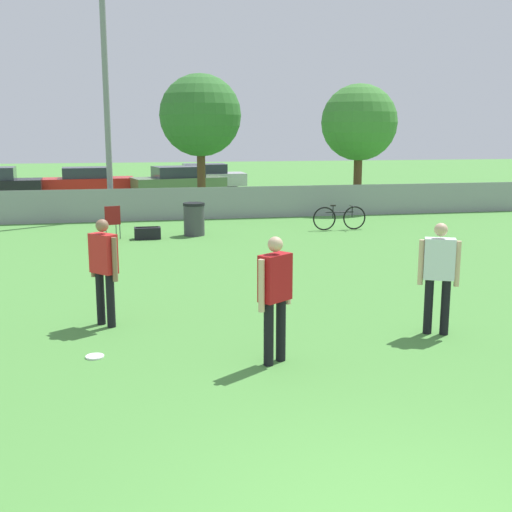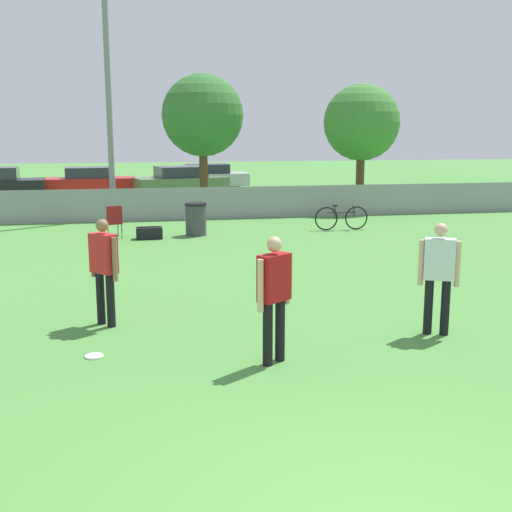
{
  "view_description": "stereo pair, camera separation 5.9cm",
  "coord_description": "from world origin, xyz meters",
  "px_view_note": "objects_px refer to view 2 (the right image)",
  "views": [
    {
      "loc": [
        -1.87,
        -3.88,
        2.98
      ],
      "look_at": [
        0.1,
        5.85,
        1.05
      ],
      "focal_mm": 45.0,
      "sensor_mm": 36.0,
      "label": 1
    },
    {
      "loc": [
        -1.81,
        -3.89,
        2.98
      ],
      "look_at": [
        0.1,
        5.85,
        1.05
      ],
      "focal_mm": 45.0,
      "sensor_mm": 36.0,
      "label": 2
    }
  ],
  "objects_px": {
    "tree_far_right": "(362,123)",
    "gear_bag_sideline": "(149,233)",
    "player_receiver_white": "(439,271)",
    "player_thrower_red": "(274,291)",
    "trash_bin": "(196,219)",
    "parked_car_olive": "(181,182)",
    "frisbee_disc": "(94,356)",
    "tree_near_pole": "(203,116)",
    "player_defender_red": "(104,264)",
    "parked_car_silver": "(207,177)",
    "parked_car_red": "(90,182)",
    "bicycle_sideline": "(341,218)",
    "light_pole": "(107,66)",
    "folding_chair_sideline": "(113,220)"
  },
  "relations": [
    {
      "from": "tree_far_right",
      "to": "gear_bag_sideline",
      "type": "distance_m",
      "value": 10.35
    },
    {
      "from": "player_receiver_white",
      "to": "player_thrower_red",
      "type": "height_order",
      "value": "same"
    },
    {
      "from": "trash_bin",
      "to": "gear_bag_sideline",
      "type": "distance_m",
      "value": 1.44
    },
    {
      "from": "gear_bag_sideline",
      "to": "parked_car_olive",
      "type": "height_order",
      "value": "parked_car_olive"
    },
    {
      "from": "frisbee_disc",
      "to": "tree_far_right",
      "type": "bearing_deg",
      "value": 58.41
    },
    {
      "from": "tree_near_pole",
      "to": "player_thrower_red",
      "type": "height_order",
      "value": "tree_near_pole"
    },
    {
      "from": "player_thrower_red",
      "to": "tree_far_right",
      "type": "bearing_deg",
      "value": 30.49
    },
    {
      "from": "parked_car_olive",
      "to": "trash_bin",
      "type": "bearing_deg",
      "value": -104.46
    },
    {
      "from": "player_defender_red",
      "to": "frisbee_disc",
      "type": "bearing_deg",
      "value": -45.69
    },
    {
      "from": "tree_near_pole",
      "to": "parked_car_olive",
      "type": "bearing_deg",
      "value": 94.83
    },
    {
      "from": "player_defender_red",
      "to": "tree_near_pole",
      "type": "bearing_deg",
      "value": 126.66
    },
    {
      "from": "tree_near_pole",
      "to": "player_defender_red",
      "type": "xyz_separation_m",
      "value": [
        -3.25,
        -14.79,
        -2.59
      ]
    },
    {
      "from": "tree_near_pole",
      "to": "parked_car_silver",
      "type": "height_order",
      "value": "tree_near_pole"
    },
    {
      "from": "parked_car_red",
      "to": "trash_bin",
      "type": "bearing_deg",
      "value": -77.93
    },
    {
      "from": "frisbee_disc",
      "to": "player_thrower_red",
      "type": "bearing_deg",
      "value": -16.15
    },
    {
      "from": "parked_car_silver",
      "to": "gear_bag_sideline",
      "type": "bearing_deg",
      "value": -103.63
    },
    {
      "from": "tree_near_pole",
      "to": "tree_far_right",
      "type": "distance_m",
      "value": 6.03
    },
    {
      "from": "tree_far_right",
      "to": "parked_car_olive",
      "type": "xyz_separation_m",
      "value": [
        -6.37,
        6.55,
        -2.61
      ]
    },
    {
      "from": "tree_near_pole",
      "to": "bicycle_sideline",
      "type": "distance_m",
      "value": 7.71
    },
    {
      "from": "player_receiver_white",
      "to": "player_thrower_red",
      "type": "relative_size",
      "value": 1.0
    },
    {
      "from": "parked_car_olive",
      "to": "parked_car_silver",
      "type": "distance_m",
      "value": 3.78
    },
    {
      "from": "parked_car_red",
      "to": "player_thrower_red",
      "type": "bearing_deg",
      "value": -85.38
    },
    {
      "from": "trash_bin",
      "to": "gear_bag_sideline",
      "type": "height_order",
      "value": "trash_bin"
    },
    {
      "from": "player_receiver_white",
      "to": "trash_bin",
      "type": "relative_size",
      "value": 1.76
    },
    {
      "from": "player_defender_red",
      "to": "trash_bin",
      "type": "xyz_separation_m",
      "value": [
        2.29,
        8.55,
        -0.49
      ]
    },
    {
      "from": "player_thrower_red",
      "to": "player_defender_red",
      "type": "bearing_deg",
      "value": 100.39
    },
    {
      "from": "light_pole",
      "to": "folding_chair_sideline",
      "type": "relative_size",
      "value": 9.23
    },
    {
      "from": "frisbee_disc",
      "to": "parked_car_silver",
      "type": "relative_size",
      "value": 0.06
    },
    {
      "from": "player_defender_red",
      "to": "frisbee_disc",
      "type": "height_order",
      "value": "player_defender_red"
    },
    {
      "from": "light_pole",
      "to": "player_thrower_red",
      "type": "height_order",
      "value": "light_pole"
    },
    {
      "from": "player_thrower_red",
      "to": "gear_bag_sideline",
      "type": "relative_size",
      "value": 2.3
    },
    {
      "from": "light_pole",
      "to": "parked_car_silver",
      "type": "xyz_separation_m",
      "value": [
        4.58,
        10.87,
        -4.46
      ]
    },
    {
      "from": "trash_bin",
      "to": "tree_near_pole",
      "type": "bearing_deg",
      "value": 81.28
    },
    {
      "from": "light_pole",
      "to": "parked_car_silver",
      "type": "distance_m",
      "value": 12.61
    },
    {
      "from": "player_receiver_white",
      "to": "parked_car_olive",
      "type": "xyz_separation_m",
      "value": [
        -2.06,
        21.6,
        -0.29
      ]
    },
    {
      "from": "player_receiver_white",
      "to": "gear_bag_sideline",
      "type": "distance_m",
      "value": 10.4
    },
    {
      "from": "player_defender_red",
      "to": "player_thrower_red",
      "type": "height_order",
      "value": "same"
    },
    {
      "from": "tree_far_right",
      "to": "player_defender_red",
      "type": "xyz_separation_m",
      "value": [
        -9.16,
        -13.64,
        -2.32
      ]
    },
    {
      "from": "tree_far_right",
      "to": "player_receiver_white",
      "type": "height_order",
      "value": "tree_far_right"
    },
    {
      "from": "tree_near_pole",
      "to": "frisbee_disc",
      "type": "height_order",
      "value": "tree_near_pole"
    },
    {
      "from": "parked_car_silver",
      "to": "bicycle_sideline",
      "type": "bearing_deg",
      "value": -81.86
    },
    {
      "from": "trash_bin",
      "to": "parked_car_red",
      "type": "distance_m",
      "value": 13.12
    },
    {
      "from": "player_receiver_white",
      "to": "tree_near_pole",
      "type": "bearing_deg",
      "value": 119.61
    },
    {
      "from": "light_pole",
      "to": "trash_bin",
      "type": "xyz_separation_m",
      "value": [
        2.43,
        -4.16,
        -4.63
      ]
    },
    {
      "from": "player_defender_red",
      "to": "player_receiver_white",
      "type": "bearing_deg",
      "value": 32.78
    },
    {
      "from": "tree_far_right",
      "to": "player_defender_red",
      "type": "distance_m",
      "value": 16.59
    },
    {
      "from": "trash_bin",
      "to": "parked_car_silver",
      "type": "distance_m",
      "value": 15.19
    },
    {
      "from": "light_pole",
      "to": "tree_far_right",
      "type": "relative_size",
      "value": 1.83
    },
    {
      "from": "frisbee_disc",
      "to": "player_receiver_white",
      "type": "bearing_deg",
      "value": 0.42
    },
    {
      "from": "player_defender_red",
      "to": "trash_bin",
      "type": "distance_m",
      "value": 8.87
    }
  ]
}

